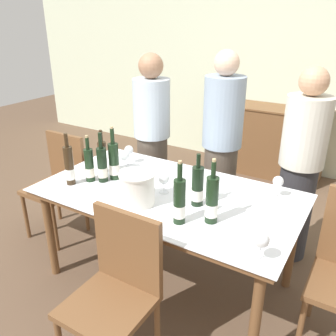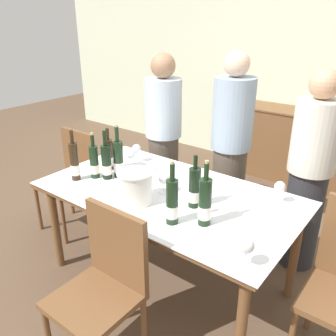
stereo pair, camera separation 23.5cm
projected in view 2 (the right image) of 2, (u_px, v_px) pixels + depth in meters
ground_plane at (168, 278)px, 2.72m from camera, size 12.00×12.00×0.00m
back_wall at (308, 58)px, 4.08m from camera, size 8.00×0.10×2.80m
sideboard_cabinet at (290, 145)px, 4.24m from camera, size 1.30×0.46×0.85m
dining_table at (168, 201)px, 2.45m from camera, size 1.77×0.98×0.74m
ice_bucket at (135, 186)px, 2.26m from camera, size 0.23×0.23×0.21m
wine_bottle_0 at (109, 155)px, 2.74m from camera, size 0.07×0.07×0.33m
wine_bottle_1 at (205, 203)px, 2.01m from camera, size 0.08×0.08×0.40m
wine_bottle_2 at (75, 162)px, 2.56m from camera, size 0.06×0.06×0.38m
wine_bottle_3 at (195, 189)px, 2.20m from camera, size 0.08×0.08×0.35m
wine_bottle_4 at (94, 162)px, 2.60m from camera, size 0.07×0.07×0.35m
wine_bottle_5 at (118, 160)px, 2.61m from camera, size 0.08×0.08×0.40m
wine_bottle_6 at (172, 202)px, 2.02m from camera, size 0.07×0.07×0.39m
wine_bottle_7 at (106, 163)px, 2.59m from camera, size 0.07×0.07×0.37m
wine_glass_0 at (164, 179)px, 2.39m from camera, size 0.08×0.08×0.14m
wine_glass_1 at (280, 188)px, 2.25m from camera, size 0.07×0.07×0.15m
wine_glass_2 at (131, 155)px, 2.79m from camera, size 0.07×0.07×0.15m
wine_glass_3 at (136, 149)px, 2.89m from camera, size 0.07×0.07×0.15m
wine_glass_4 at (246, 247)px, 1.67m from camera, size 0.08×0.08×0.16m
chair_left_end at (71, 174)px, 3.23m from camera, size 0.42×0.42×0.91m
chair_near_front at (105, 281)px, 1.91m from camera, size 0.42×0.42×0.93m
person_host at (163, 141)px, 3.29m from camera, size 0.33×0.33×1.57m
person_guest_left at (230, 152)px, 2.95m from camera, size 0.33×0.33×1.62m
person_guest_right at (309, 175)px, 2.61m from camera, size 0.33×0.33×1.54m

